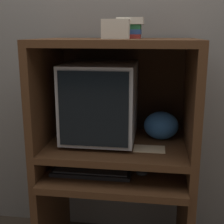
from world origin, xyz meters
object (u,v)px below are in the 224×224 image
(mouse, at_px, (142,173))
(snack_bag, at_px, (161,126))
(crt_monitor, at_px, (101,101))
(book_stack, at_px, (129,28))
(keyboard, at_px, (91,171))
(storage_box, at_px, (116,29))

(mouse, xyz_separation_m, snack_bag, (0.10, 0.19, 0.21))
(crt_monitor, xyz_separation_m, book_stack, (0.15, 0.06, 0.39))
(keyboard, xyz_separation_m, mouse, (0.27, 0.01, 0.00))
(book_stack, xyz_separation_m, storage_box, (-0.06, -0.08, -0.01))
(mouse, height_order, book_stack, book_stack)
(crt_monitor, relative_size, keyboard, 1.02)
(crt_monitor, height_order, book_stack, book_stack)
(book_stack, bearing_deg, mouse, -64.04)
(mouse, relative_size, storage_box, 0.46)
(keyboard, relative_size, mouse, 6.77)
(crt_monitor, bearing_deg, snack_bag, 10.18)
(crt_monitor, bearing_deg, mouse, -28.90)
(crt_monitor, xyz_separation_m, keyboard, (-0.03, -0.15, -0.35))
(crt_monitor, distance_m, mouse, 0.45)
(crt_monitor, relative_size, storage_box, 3.14)
(mouse, bearing_deg, book_stack, 115.96)
(mouse, bearing_deg, snack_bag, 63.54)
(mouse, bearing_deg, storage_box, 144.33)
(mouse, distance_m, book_stack, 0.77)
(snack_bag, xyz_separation_m, storage_box, (-0.25, -0.08, 0.53))
(crt_monitor, xyz_separation_m, snack_bag, (0.34, 0.06, -0.14))
(crt_monitor, relative_size, snack_bag, 2.21)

